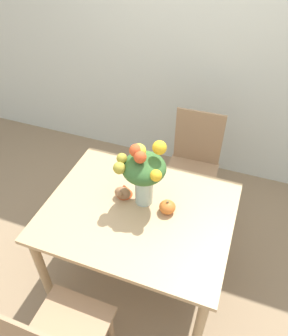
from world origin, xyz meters
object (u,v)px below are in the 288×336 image
Objects in this scene: turkey_figurine at (124,191)px; dining_chair_near_window at (193,166)px; flower_vase at (143,171)px; pumpkin at (167,207)px.

dining_chair_near_window is (0.32, 0.73, -0.29)m from turkey_figurine.
flower_vase is 0.26m from turkey_figurine.
flower_vase is 0.28m from pumpkin.
pumpkin is 0.11× the size of dining_chair_near_window.
dining_chair_near_window is at bearing 89.71° from pumpkin.
pumpkin reaches higher than turkey_figurine.
pumpkin is at bearing -92.15° from dining_chair_near_window.
pumpkin is at bearing -5.79° from turkey_figurine.
turkey_figurine is at bearing 174.21° from pumpkin.
dining_chair_near_window is (0.00, 0.76, -0.29)m from pumpkin.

